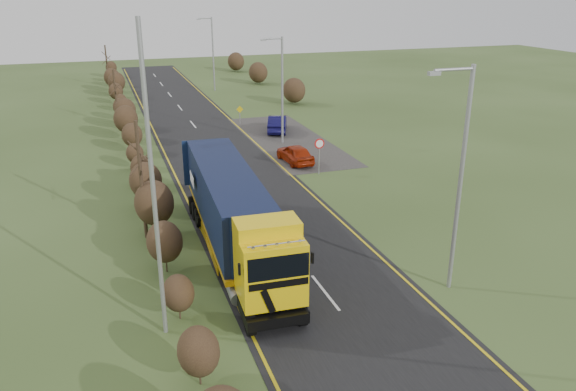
% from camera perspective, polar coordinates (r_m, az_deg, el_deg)
% --- Properties ---
extents(ground, '(160.00, 160.00, 0.00)m').
position_cam_1_polar(ground, '(27.07, 0.55, -5.80)').
color(ground, '#35491F').
rests_on(ground, ground).
extents(road, '(8.00, 120.00, 0.02)m').
position_cam_1_polar(road, '(35.92, -4.74, 0.94)').
color(road, black).
rests_on(road, ground).
extents(layby, '(6.00, 18.00, 0.02)m').
position_cam_1_polar(layby, '(46.85, -0.05, 5.69)').
color(layby, '#2E2B29').
rests_on(layby, ground).
extents(lane_markings, '(7.52, 116.00, 0.01)m').
position_cam_1_polar(lane_markings, '(35.63, -4.62, 0.82)').
color(lane_markings, gold).
rests_on(lane_markings, road).
extents(hedgerow, '(2.24, 102.04, 6.05)m').
position_cam_1_polar(hedgerow, '(32.55, -14.17, 1.27)').
color(hedgerow, black).
rests_on(hedgerow, ground).
extents(lorry, '(2.97, 14.44, 4.00)m').
position_cam_1_polar(lorry, '(26.04, -5.61, -1.53)').
color(lorry, black).
rests_on(lorry, ground).
extents(car_red_hatchback, '(1.90, 4.07, 1.35)m').
position_cam_1_polar(car_red_hatchback, '(40.47, 0.73, 4.27)').
color(car_red_hatchback, '#982107').
rests_on(car_red_hatchback, ground).
extents(car_blue_sedan, '(2.96, 4.67, 1.45)m').
position_cam_1_polar(car_blue_sedan, '(49.34, -1.08, 7.31)').
color(car_blue_sedan, '#0B0934').
rests_on(car_blue_sedan, ground).
extents(streetlight_near, '(1.98, 0.19, 9.31)m').
position_cam_1_polar(streetlight_near, '(23.05, 16.98, 2.27)').
color(streetlight_near, gray).
rests_on(streetlight_near, ground).
extents(streetlight_mid, '(1.79, 0.18, 8.39)m').
position_cam_1_polar(streetlight_mid, '(44.92, -0.71, 11.04)').
color(streetlight_mid, gray).
rests_on(streetlight_mid, ground).
extents(streetlight_far, '(1.83, 0.18, 8.60)m').
position_cam_1_polar(streetlight_far, '(69.67, -7.72, 14.35)').
color(streetlight_far, gray).
rests_on(streetlight_far, ground).
extents(left_pole, '(0.16, 0.16, 11.16)m').
position_cam_1_polar(left_pole, '(19.34, -13.53, 0.53)').
color(left_pole, gray).
rests_on(left_pole, ground).
extents(speed_sign, '(0.69, 0.10, 2.48)m').
position_cam_1_polar(speed_sign, '(37.71, 3.20, 4.72)').
color(speed_sign, gray).
rests_on(speed_sign, ground).
extents(warning_board, '(0.64, 0.11, 1.67)m').
position_cam_1_polar(warning_board, '(52.47, -4.92, 8.33)').
color(warning_board, gray).
rests_on(warning_board, ground).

